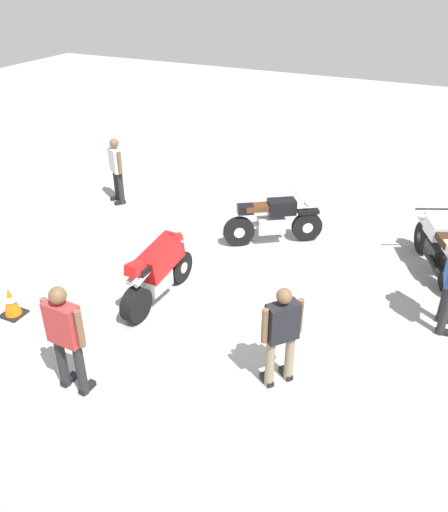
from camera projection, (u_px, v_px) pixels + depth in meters
name	position (u px, v px, depth m)	size (l,w,h in m)	color
ground_plane	(211.00, 306.00, 8.95)	(40.00, 40.00, 0.00)	#9E9E99
motorcycle_red_sportbike	(159.00, 270.00, 8.86)	(0.70, 1.96, 1.14)	black
motorcycle_silver_cruiser	(436.00, 247.00, 9.71)	(1.01, 1.95, 1.09)	black
motorcycle_black_cruiser	(273.00, 220.00, 10.67)	(1.80, 1.27, 1.09)	black
person_in_white_shirt	(117.00, 167.00, 12.31)	(0.56, 0.49, 1.58)	#262628
person_in_black_shirt	(282.00, 332.00, 6.93)	(0.51, 0.55, 1.58)	gray
person_in_red_shirt	(65.00, 334.00, 6.77)	(0.66, 0.32, 1.69)	#262628
traffic_cone	(11.00, 302.00, 8.61)	(0.36, 0.36, 0.53)	black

